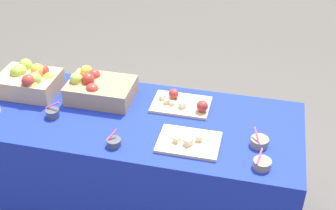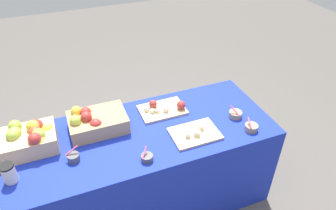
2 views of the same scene
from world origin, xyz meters
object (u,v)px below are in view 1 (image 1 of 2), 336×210
Objects in this scene: sample_bowl_near at (262,164)px; apple_crate_left at (31,80)px; cutting_board_front at (189,142)px; sample_bowl_extra at (259,142)px; sample_bowl_mid at (53,113)px; sample_bowl_far at (114,142)px; apple_crate_middle at (98,89)px; cutting_board_back at (183,103)px.

apple_crate_left is at bearing 165.33° from sample_bowl_near.
cutting_board_front is 3.32× the size of sample_bowl_extra.
sample_bowl_mid is 1.11× the size of sample_bowl_far.
sample_bowl_near is at bearing -14.67° from apple_crate_left.
sample_bowl_mid reaches higher than cutting_board_front.
apple_crate_left reaches higher than sample_bowl_near.
sample_bowl_far is (-0.38, -0.11, 0.01)m from cutting_board_front.
sample_bowl_far is at bearing -60.06° from apple_crate_middle.
cutting_board_front is at bearing -4.34° from sample_bowl_mid.
sample_bowl_near is (0.39, -0.10, 0.01)m from cutting_board_front.
apple_crate_left is 3.65× the size of sample_bowl_extra.
apple_crate_middle is 1.15× the size of cutting_board_back.
sample_bowl_far is 0.89× the size of sample_bowl_extra.
cutting_board_back is 0.53m from sample_bowl_far.
apple_crate_left is 0.78m from sample_bowl_far.
sample_bowl_near is at bearing -7.55° from sample_bowl_mid.
sample_bowl_extra reaches higher than cutting_board_back.
cutting_board_back is at bearing 138.54° from sample_bowl_near.
apple_crate_left is 1.10× the size of cutting_board_front.
sample_bowl_far is at bearing -179.44° from sample_bowl_near.
cutting_board_front is 0.82m from sample_bowl_mid.
sample_bowl_extra is at bearing -29.47° from cutting_board_back.
sample_bowl_extra is (0.37, 0.07, 0.01)m from cutting_board_front.
sample_bowl_extra is (0.75, 0.18, 0.00)m from sample_bowl_far.
sample_bowl_extra is (1.42, -0.21, -0.06)m from apple_crate_left.
apple_crate_left is 0.92× the size of apple_crate_middle.
sample_bowl_near is (1.01, -0.41, -0.05)m from apple_crate_middle.
sample_bowl_extra is at bearing -13.42° from apple_crate_middle.
sample_bowl_far is at bearing -122.46° from cutting_board_back.
apple_crate_middle is at bearing 166.58° from sample_bowl_extra.
cutting_board_back is 3.69× the size of sample_bowl_near.
apple_crate_middle reaches higher than cutting_board_back.
sample_bowl_extra reaches higher than cutting_board_front.
apple_crate_middle is at bearing 3.69° from apple_crate_left.
apple_crate_middle is at bearing -176.85° from cutting_board_back.
apple_crate_middle is 1.02m from sample_bowl_extra.
cutting_board_back is 0.76m from sample_bowl_mid.
sample_bowl_mid is at bearing -158.79° from cutting_board_back.
apple_crate_middle reaches higher than sample_bowl_mid.
apple_crate_left is at bearing -176.61° from cutting_board_back.
cutting_board_back is 3.88× the size of sample_bowl_far.
sample_bowl_mid is at bearing 175.66° from cutting_board_front.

